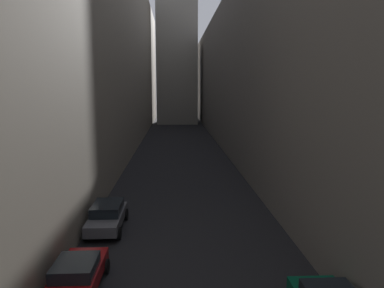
# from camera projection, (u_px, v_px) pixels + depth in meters

# --- Properties ---
(ground_plane) EXTENTS (264.00, 264.00, 0.00)m
(ground_plane) POSITION_uv_depth(u_px,v_px,m) (180.00, 154.00, 43.27)
(ground_plane) COLOR black
(building_block_left) EXTENTS (11.98, 108.00, 24.95)m
(building_block_left) POSITION_uv_depth(u_px,v_px,m) (82.00, 48.00, 42.78)
(building_block_left) COLOR gray
(building_block_left) RESTS_ON ground
(building_block_right) EXTENTS (15.60, 108.00, 18.92)m
(building_block_right) POSITION_uv_depth(u_px,v_px,m) (287.00, 75.00, 44.42)
(building_block_right) COLOR slate
(building_block_right) RESTS_ON ground
(parked_car_left_third) EXTENTS (1.90, 4.23, 1.35)m
(parked_car_left_third) POSITION_uv_depth(u_px,v_px,m) (76.00, 276.00, 13.91)
(parked_car_left_third) COLOR maroon
(parked_car_left_third) RESTS_ON ground
(parked_car_left_far) EXTENTS (1.93, 4.24, 1.45)m
(parked_car_left_far) POSITION_uv_depth(u_px,v_px,m) (107.00, 216.00, 20.25)
(parked_car_left_far) COLOR #4C4C51
(parked_car_left_far) RESTS_ON ground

